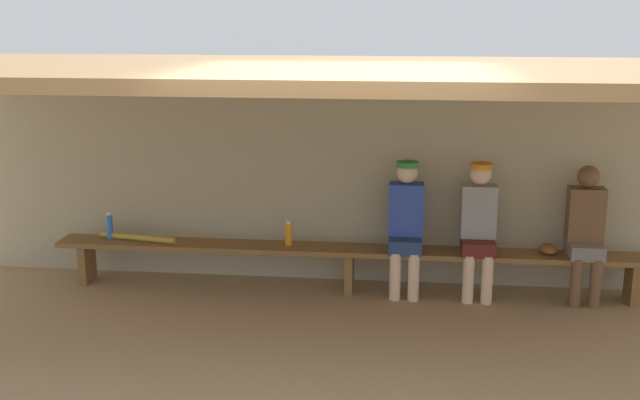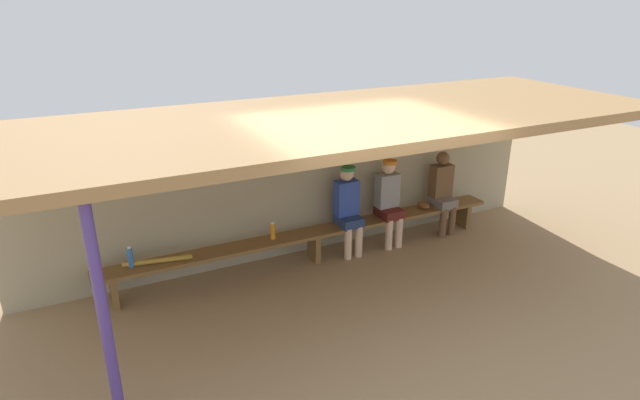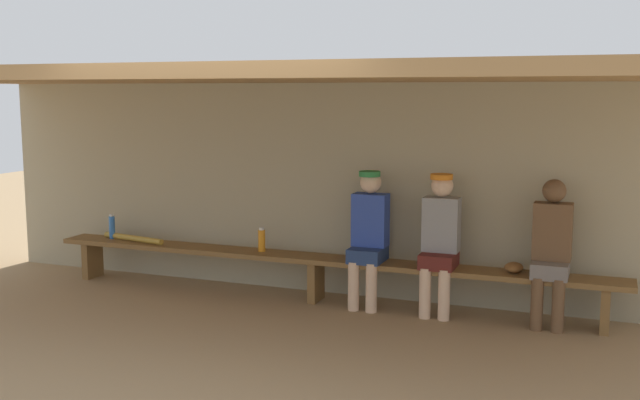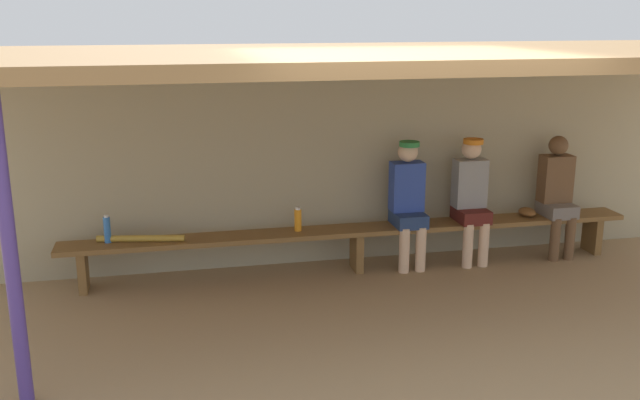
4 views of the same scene
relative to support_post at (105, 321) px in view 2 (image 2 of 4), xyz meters
The scene contains 12 objects.
ground_plane 3.18m from the support_post, 10.62° to the left, with size 24.00×24.00×0.00m, color #9E7F59.
back_wall 3.89m from the support_post, 41.01° to the left, with size 8.00×0.20×2.20m, color tan.
dugout_roof 3.39m from the support_post, 23.09° to the left, with size 8.00×2.80×0.12m, color #9E7547.
support_post is the anchor object (origin of this frame).
bench 3.68m from the support_post, 35.61° to the left, with size 6.00×0.36×0.46m.
player_rightmost 4.70m from the support_post, 26.66° to the left, with size 0.34×0.42×1.34m.
player_in_blue 5.62m from the support_post, 22.01° to the left, with size 0.34×0.42×1.34m.
player_shirtless_tan 4.09m from the support_post, 31.12° to the left, with size 0.34×0.42×1.34m.
water_bottle_blue 2.25m from the support_post, 78.57° to the left, with size 0.07×0.07×0.28m.
water_bottle_clear 3.19m from the support_post, 42.62° to the left, with size 0.07×0.07×0.25m.
baseball_glove_dark_brown 5.36m from the support_post, 23.64° to the left, with size 0.24×0.17×0.09m, color brown.
baseball_bat 2.31m from the support_post, 70.45° to the left, with size 0.07×0.07×0.85m, color #B28C33.
Camera 2 is at (-2.97, -4.71, 3.65)m, focal length 29.86 mm.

